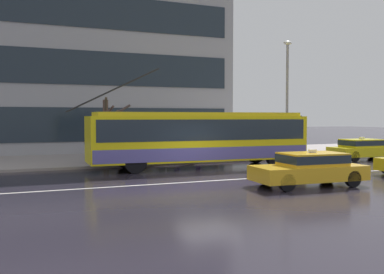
# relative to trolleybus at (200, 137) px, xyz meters

# --- Properties ---
(ground_plane) EXTENTS (160.00, 160.00, 0.00)m
(ground_plane) POSITION_rel_trolleybus_xyz_m (-1.10, -3.24, -1.58)
(ground_plane) COLOR #25202A
(sidewalk_slab) EXTENTS (80.00, 10.00, 0.14)m
(sidewalk_slab) POSITION_rel_trolleybus_xyz_m (-1.10, 6.60, -1.51)
(sidewalk_slab) COLOR gray
(sidewalk_slab) RESTS_ON ground_plane
(lane_centre_line) EXTENTS (72.00, 0.14, 0.01)m
(lane_centre_line) POSITION_rel_trolleybus_xyz_m (-1.10, -4.44, -1.58)
(lane_centre_line) COLOR silver
(lane_centre_line) RESTS_ON ground_plane
(trolleybus) EXTENTS (12.36, 2.89, 5.01)m
(trolleybus) POSITION_rel_trolleybus_xyz_m (0.00, 0.00, 0.00)
(trolleybus) COLOR yellow
(trolleybus) RESTS_ON ground_plane
(taxi_ahead_of_bus) EXTENTS (4.31, 1.95, 1.39)m
(taxi_ahead_of_bus) POSITION_rel_trolleybus_xyz_m (10.98, 0.10, -0.88)
(taxi_ahead_of_bus) COLOR yellow
(taxi_ahead_of_bus) RESTS_ON ground_plane
(taxi_oncoming_near) EXTENTS (4.38, 1.98, 1.39)m
(taxi_oncoming_near) POSITION_rel_trolleybus_xyz_m (1.51, -7.03, -0.88)
(taxi_oncoming_near) COLOR gold
(taxi_oncoming_near) RESTS_ON ground_plane
(bus_shelter) EXTENTS (3.65, 1.88, 2.44)m
(bus_shelter) POSITION_rel_trolleybus_xyz_m (-2.66, 3.57, 0.43)
(bus_shelter) COLOR gray
(bus_shelter) RESTS_ON sidewalk_slab
(pedestrian_at_shelter) EXTENTS (0.39, 0.39, 1.62)m
(pedestrian_at_shelter) POSITION_rel_trolleybus_xyz_m (3.12, 4.34, -0.48)
(pedestrian_at_shelter) COLOR #4C524F
(pedestrian_at_shelter) RESTS_ON sidewalk_slab
(pedestrian_approaching_curb) EXTENTS (1.12, 1.12, 1.92)m
(pedestrian_approaching_curb) POSITION_rel_trolleybus_xyz_m (0.86, 2.02, 0.07)
(pedestrian_approaching_curb) COLOR navy
(pedestrian_approaching_curb) RESTS_ON sidewalk_slab
(pedestrian_walking_past) EXTENTS (1.30, 1.30, 2.02)m
(pedestrian_walking_past) POSITION_rel_trolleybus_xyz_m (-0.21, 3.01, 0.16)
(pedestrian_walking_past) COLOR navy
(pedestrian_walking_past) RESTS_ON sidewalk_slab
(street_lamp) EXTENTS (0.60, 0.32, 7.16)m
(street_lamp) POSITION_rel_trolleybus_xyz_m (6.77, 2.09, 2.76)
(street_lamp) COLOR gray
(street_lamp) RESTS_ON sidewalk_slab
(street_tree_bare) EXTENTS (1.46, 1.62, 3.57)m
(street_tree_bare) POSITION_rel_trolleybus_xyz_m (-4.10, 3.48, 0.51)
(street_tree_bare) COLOR #503C31
(street_tree_bare) RESTS_ON sidewalk_slab
(office_tower_corner_left) EXTENTS (25.58, 15.33, 19.73)m
(office_tower_corner_left) POSITION_rel_trolleybus_xyz_m (-5.75, 16.99, 8.30)
(office_tower_corner_left) COLOR #92939A
(office_tower_corner_left) RESTS_ON ground_plane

